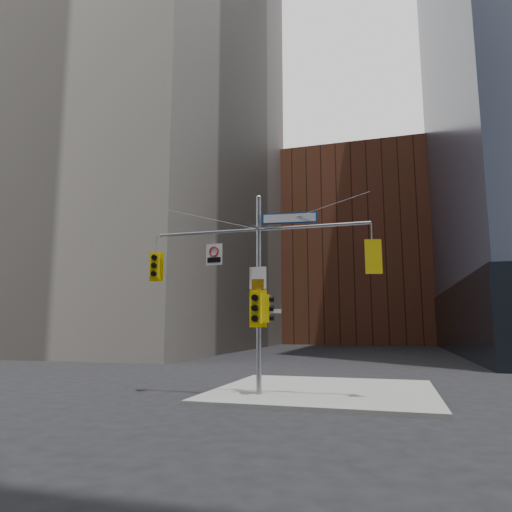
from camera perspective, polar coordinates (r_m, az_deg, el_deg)
The scene contains 14 objects.
ground at distance 14.68m, azimuth -1.92°, elevation -18.54°, with size 160.00×160.00×0.00m, color black.
sidewalk_corner at distance 18.07m, azimuth 8.58°, elevation -16.35°, with size 8.00×8.00×0.15m, color gray.
tower_nw at distance 67.50m, azimuth -17.43°, elevation 25.46°, with size 36.00×36.00×80.00m, color gray.
brick_midrise at distance 72.79m, azimuth 12.68°, elevation 0.58°, with size 26.00×20.00×28.00m, color brown.
signal_assembly at distance 16.48m, azimuth 0.35°, elevation -2.06°, with size 8.00×0.80×7.30m.
traffic_light_west_arm at distance 18.14m, azimuth -12.47°, elevation -1.24°, with size 0.55×0.50×1.17m.
traffic_light_east_arm at distance 15.90m, azimuth 14.36°, elevation -0.15°, with size 0.55×0.51×1.17m.
traffic_light_pole_side at distance 16.30m, azimuth 1.45°, elevation -6.57°, with size 0.40×0.34×0.99m.
traffic_light_pole_front at distance 16.12m, azimuth 0.09°, elevation -6.55°, with size 0.63×0.49×1.33m.
street_sign_blade at distance 16.54m, azimuth 4.21°, elevation 4.75°, with size 2.00×0.27×0.39m.
regulatory_sign_arm at distance 17.12m, azimuth -5.25°, elevation 0.29°, with size 0.64×0.09×0.80m.
regulatory_sign_pole at distance 16.34m, azimuth 0.24°, elevation -2.83°, with size 0.61×0.07×0.80m.
street_blade_ew at distance 16.26m, azimuth 1.89°, elevation -6.90°, with size 0.73×0.07×0.15m.
street_blade_ns at distance 16.81m, azimuth 0.79°, elevation -7.29°, with size 0.07×0.70×0.14m.
Camera 1 is at (4.54, -13.73, 2.51)m, focal length 32.00 mm.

